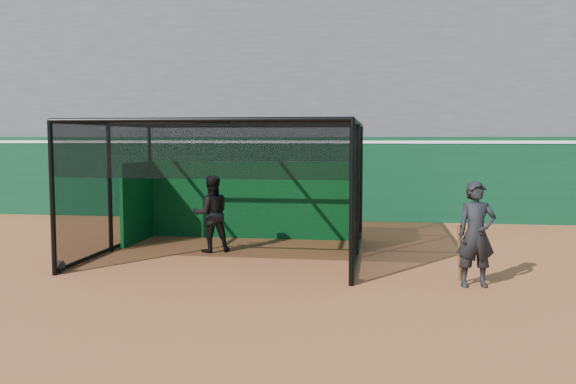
# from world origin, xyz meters

# --- Properties ---
(ground) EXTENTS (120.00, 120.00, 0.00)m
(ground) POSITION_xyz_m (0.00, 0.00, 0.00)
(ground) COLOR #96532B
(ground) RESTS_ON ground
(outfield_wall) EXTENTS (50.00, 0.50, 2.50)m
(outfield_wall) POSITION_xyz_m (0.00, 8.50, 1.29)
(outfield_wall) COLOR #09331B
(outfield_wall) RESTS_ON ground
(grandstand) EXTENTS (50.00, 7.85, 8.95)m
(grandstand) POSITION_xyz_m (0.00, 12.27, 4.48)
(grandstand) COLOR #4C4C4F
(grandstand) RESTS_ON ground
(batting_cage) EXTENTS (5.40, 4.77, 2.76)m
(batting_cage) POSITION_xyz_m (-0.68, 2.58, 1.38)
(batting_cage) COLOR black
(batting_cage) RESTS_ON ground
(batter) EXTENTS (1.00, 0.92, 1.66)m
(batter) POSITION_xyz_m (-1.17, 2.87, 0.83)
(batter) COLOR black
(batter) RESTS_ON ground
(on_deck_player) EXTENTS (0.70, 0.52, 1.75)m
(on_deck_player) POSITION_xyz_m (4.00, 0.47, 0.87)
(on_deck_player) COLOR black
(on_deck_player) RESTS_ON ground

